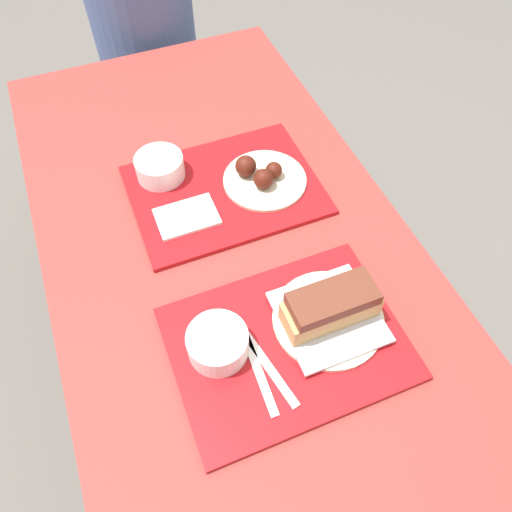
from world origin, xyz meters
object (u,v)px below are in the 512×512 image
object	(u,v)px
bowl_coleslaw_near	(218,343)
person_seated_across	(143,25)
brisket_sandwich_plate	(330,311)
bowl_coleslaw_far	(160,166)
tray_far	(225,190)
wings_plate_far	(261,176)
tray_near	(287,343)

from	to	relation	value
bowl_coleslaw_near	person_seated_across	distance (m)	1.27
brisket_sandwich_plate	bowl_coleslaw_far	world-z (taller)	brisket_sandwich_plate
tray_far	wings_plate_far	distance (m)	0.09
bowl_coleslaw_near	brisket_sandwich_plate	world-z (taller)	brisket_sandwich_plate
bowl_coleslaw_near	wings_plate_far	world-z (taller)	wings_plate_far
bowl_coleslaw_far	bowl_coleslaw_near	bearing A→B (deg)	-92.86
bowl_coleslaw_near	wings_plate_far	bearing A→B (deg)	57.30
bowl_coleslaw_near	wings_plate_far	xyz separation A→B (m)	(0.24, 0.38, -0.01)
brisket_sandwich_plate	person_seated_across	xyz separation A→B (m)	(-0.06, 1.28, -0.09)
tray_near	bowl_coleslaw_near	size ratio (longest dim) A/B	3.81
tray_far	bowl_coleslaw_far	size ratio (longest dim) A/B	3.81
bowl_coleslaw_far	brisket_sandwich_plate	bearing A→B (deg)	-68.77
brisket_sandwich_plate	bowl_coleslaw_far	bearing A→B (deg)	111.23
brisket_sandwich_plate	bowl_coleslaw_far	size ratio (longest dim) A/B	1.90
tray_near	person_seated_across	distance (m)	1.30
tray_far	brisket_sandwich_plate	world-z (taller)	brisket_sandwich_plate
tray_far	person_seated_across	world-z (taller)	person_seated_across
tray_far	person_seated_across	distance (m)	0.87
bowl_coleslaw_far	person_seated_across	size ratio (longest dim) A/B	0.17
person_seated_across	tray_far	bearing A→B (deg)	-90.92
tray_near	person_seated_across	size ratio (longest dim) A/B	0.66
bowl_coleslaw_far	person_seated_across	world-z (taller)	person_seated_across
tray_far	wings_plate_far	world-z (taller)	wings_plate_far
tray_near	bowl_coleslaw_far	bearing A→B (deg)	101.21
brisket_sandwich_plate	tray_far	bearing A→B (deg)	99.55
bowl_coleslaw_near	bowl_coleslaw_far	size ratio (longest dim) A/B	1.00
tray_far	bowl_coleslaw_far	distance (m)	0.17
tray_near	brisket_sandwich_plate	size ratio (longest dim) A/B	2.00
wings_plate_far	bowl_coleslaw_near	bearing A→B (deg)	-122.70
wings_plate_far	person_seated_across	distance (m)	0.89
tray_far	person_seated_across	bearing A→B (deg)	89.08
tray_far	brisket_sandwich_plate	bearing A→B (deg)	-80.45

